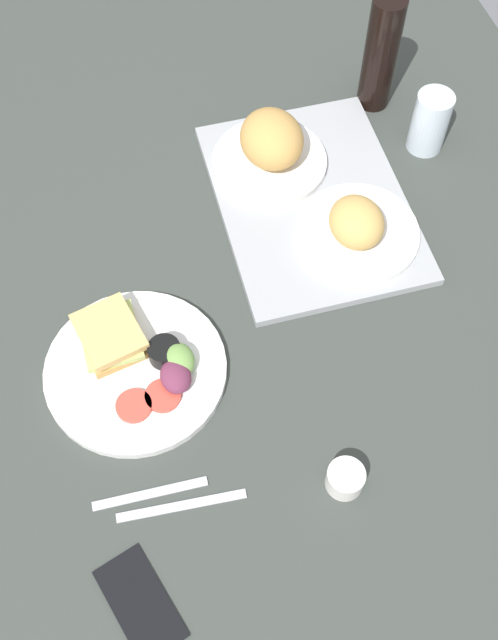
% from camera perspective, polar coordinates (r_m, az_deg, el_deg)
% --- Properties ---
extents(ground_plane, '(1.90, 1.50, 0.03)m').
position_cam_1_polar(ground_plane, '(1.27, -1.55, -0.84)').
color(ground_plane, '#383D38').
extents(serving_tray, '(0.46, 0.34, 0.02)m').
position_cam_1_polar(serving_tray, '(1.40, 4.71, 8.83)').
color(serving_tray, '#9EA0A3').
rests_on(serving_tray, ground_plane).
extents(bread_plate_near, '(0.21, 0.21, 0.10)m').
position_cam_1_polar(bread_plate_near, '(1.41, 1.66, 12.89)').
color(bread_plate_near, white).
rests_on(bread_plate_near, serving_tray).
extents(bread_plate_far, '(0.22, 0.22, 0.09)m').
position_cam_1_polar(bread_plate_far, '(1.32, 8.10, 6.88)').
color(bread_plate_far, white).
rests_on(bread_plate_far, serving_tray).
extents(plate_with_salad, '(0.29, 0.29, 0.05)m').
position_cam_1_polar(plate_with_salad, '(1.21, -8.42, -3.25)').
color(plate_with_salad, white).
rests_on(plate_with_salad, ground_plane).
extents(drinking_glass, '(0.07, 0.07, 0.12)m').
position_cam_1_polar(drinking_glass, '(1.49, 13.41, 14.25)').
color(drinking_glass, silver).
rests_on(drinking_glass, ground_plane).
extents(soda_bottle, '(0.06, 0.06, 0.23)m').
position_cam_1_polar(soda_bottle, '(1.52, 9.85, 19.07)').
color(soda_bottle, black).
rests_on(soda_bottle, ground_plane).
extents(espresso_cup, '(0.06, 0.06, 0.04)m').
position_cam_1_polar(espresso_cup, '(1.13, 7.23, -11.73)').
color(espresso_cup, silver).
rests_on(espresso_cup, ground_plane).
extents(fork, '(0.02, 0.17, 0.01)m').
position_cam_1_polar(fork, '(1.14, -7.42, -12.77)').
color(fork, '#B7B7BC').
rests_on(fork, ground_plane).
extents(knife, '(0.03, 0.19, 0.01)m').
position_cam_1_polar(knife, '(1.13, -5.07, -13.69)').
color(knife, '#B7B7BC').
rests_on(knife, ground_plane).
extents(cell_phone, '(0.16, 0.11, 0.01)m').
position_cam_1_polar(cell_phone, '(1.11, -8.19, -20.27)').
color(cell_phone, black).
rests_on(cell_phone, ground_plane).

